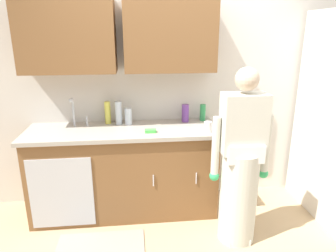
{
  "coord_description": "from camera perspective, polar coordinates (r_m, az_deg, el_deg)",
  "views": [
    {
      "loc": [
        -0.42,
        -2.32,
        1.9
      ],
      "look_at": [
        -0.1,
        0.55,
        1.0
      ],
      "focal_mm": 32.78,
      "sensor_mm": 36.0,
      "label": 1
    }
  ],
  "objects": [
    {
      "name": "ground_plane",
      "position": [
        3.02,
        3.34,
        -21.61
      ],
      "size": [
        9.0,
        9.0,
        0.0
      ],
      "primitive_type": "plane",
      "color": "tan"
    },
    {
      "name": "kitchen_wall_with_uppers",
      "position": [
        3.35,
        -1.46,
        10.03
      ],
      "size": [
        4.8,
        0.44,
        2.7
      ],
      "color": "beige",
      "rests_on": "ground"
    },
    {
      "name": "closet_door_panel",
      "position": [
        3.41,
        27.25,
        0.92
      ],
      "size": [
        0.04,
        1.1,
        2.1
      ],
      "primitive_type": "cube",
      "rotation": [
        0.0,
        0.0,
        1.57
      ],
      "color": "silver",
      "rests_on": "ground"
    },
    {
      "name": "counter_cabinet",
      "position": [
        3.35,
        -8.05,
        -8.53
      ],
      "size": [
        1.9,
        0.62,
        0.9
      ],
      "color": "brown",
      "rests_on": "ground"
    },
    {
      "name": "countertop",
      "position": [
        3.17,
        -8.35,
        -0.85
      ],
      "size": [
        1.96,
        0.66,
        0.04
      ],
      "primitive_type": "cube",
      "color": "#A8A093",
      "rests_on": "counter_cabinet"
    },
    {
      "name": "sink",
      "position": [
        3.23,
        -16.68,
        -0.98
      ],
      "size": [
        0.5,
        0.36,
        0.35
      ],
      "color": "#B7BABF",
      "rests_on": "counter_cabinet"
    },
    {
      "name": "person_at_sink",
      "position": [
        2.85,
        13.25,
        -8.21
      ],
      "size": [
        0.55,
        0.34,
        1.62
      ],
      "color": "white",
      "rests_on": "ground"
    },
    {
      "name": "floor_mat",
      "position": [
        3.05,
        -12.49,
        -21.52
      ],
      "size": [
        0.8,
        0.5,
        0.01
      ],
      "primitive_type": "cube",
      "color": "gray",
      "rests_on": "ground"
    },
    {
      "name": "bottle_water_short",
      "position": [
        3.36,
        3.23,
        2.4
      ],
      "size": [
        0.08,
        0.08,
        0.19
      ],
      "primitive_type": "cylinder",
      "color": "#66388C",
      "rests_on": "countertop"
    },
    {
      "name": "bottle_cleaner_spray",
      "position": [
        3.35,
        -11.16,
        2.45
      ],
      "size": [
        0.06,
        0.06,
        0.24
      ],
      "primitive_type": "cylinder",
      "color": "#D8D14C",
      "rests_on": "countertop"
    },
    {
      "name": "bottle_dish_liquid",
      "position": [
        3.28,
        -7.38,
        1.79
      ],
      "size": [
        0.07,
        0.07,
        0.18
      ],
      "primitive_type": "cylinder",
      "color": "silver",
      "rests_on": "countertop"
    },
    {
      "name": "bottle_water_tall",
      "position": [
        3.42,
        6.46,
        2.51
      ],
      "size": [
        0.06,
        0.06,
        0.18
      ],
      "primitive_type": "cylinder",
      "color": "#2D8C4C",
      "rests_on": "countertop"
    },
    {
      "name": "bottle_soap",
      "position": [
        3.3,
        -9.17,
        2.42
      ],
      "size": [
        0.07,
        0.07,
        0.25
      ],
      "primitive_type": "cylinder",
      "color": "silver",
      "rests_on": "countertop"
    },
    {
      "name": "cup_by_sink",
      "position": [
        3.05,
        7.47,
        -0.14
      ],
      "size": [
        0.08,
        0.08,
        0.1
      ],
      "primitive_type": "cylinder",
      "color": "white",
      "rests_on": "countertop"
    },
    {
      "name": "knife_on_counter",
      "position": [
        3.14,
        2.37,
        -0.43
      ],
      "size": [
        0.24,
        0.04,
        0.01
      ],
      "primitive_type": "cube",
      "rotation": [
        0.0,
        0.0,
        3.09
      ],
      "color": "silver",
      "rests_on": "countertop"
    },
    {
      "name": "sponge",
      "position": [
        3.02,
        -3.27,
        -0.92
      ],
      "size": [
        0.11,
        0.07,
        0.03
      ],
      "primitive_type": "cube",
      "color": "#4CBF4C",
      "rests_on": "countertop"
    }
  ]
}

